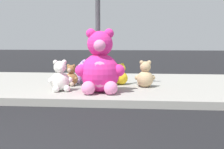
# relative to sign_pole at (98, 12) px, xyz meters

# --- Properties ---
(sidewalk) EXTENTS (28.00, 4.40, 0.15)m
(sidewalk) POSITION_rel_sign_pole_xyz_m (-1.00, 0.80, -1.77)
(sidewalk) COLOR #9E9B93
(sidewalk) RESTS_ON ground_plane
(sign_pole) EXTENTS (0.56, 0.11, 3.20)m
(sign_pole) POSITION_rel_sign_pole_xyz_m (0.00, 0.00, 0.00)
(sign_pole) COLOR #4C4C51
(sign_pole) RESTS_ON sidewalk
(plush_pink_large) EXTENTS (1.01, 0.90, 1.32)m
(plush_pink_large) POSITION_rel_sign_pole_xyz_m (0.13, -0.59, -1.17)
(plush_pink_large) COLOR #F22D93
(plush_pink_large) RESTS_ON sidewalk
(plush_brown) EXTENTS (0.38, 0.36, 0.51)m
(plush_brown) POSITION_rel_sign_pole_xyz_m (-0.68, 0.27, -1.50)
(plush_brown) COLOR olive
(plush_brown) RESTS_ON sidewalk
(plush_teal) EXTENTS (0.41, 0.43, 0.58)m
(plush_teal) POSITION_rel_sign_pole_xyz_m (0.01, 1.10, -1.47)
(plush_teal) COLOR teal
(plush_teal) RESTS_ON sidewalk
(plush_tan) EXTENTS (0.47, 0.43, 0.62)m
(plush_tan) POSITION_rel_sign_pole_xyz_m (1.06, 0.22, -1.45)
(plush_tan) COLOR tan
(plush_tan) RESTS_ON sidewalk
(plush_yellow) EXTENTS (0.37, 0.38, 0.52)m
(plush_yellow) POSITION_rel_sign_pole_xyz_m (0.47, 0.56, -1.49)
(plush_yellow) COLOR yellow
(plush_yellow) RESTS_ON sidewalk
(plush_white) EXTENTS (0.48, 0.48, 0.67)m
(plush_white) POSITION_rel_sign_pole_xyz_m (-0.74, -0.50, -1.43)
(plush_white) COLOR white
(plush_white) RESTS_ON sidewalk
(plush_lavender) EXTENTS (0.41, 0.46, 0.59)m
(plush_lavender) POSITION_rel_sign_pole_xyz_m (-0.45, 0.67, -1.46)
(plush_lavender) COLOR #B28CD8
(plush_lavender) RESTS_ON sidewalk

